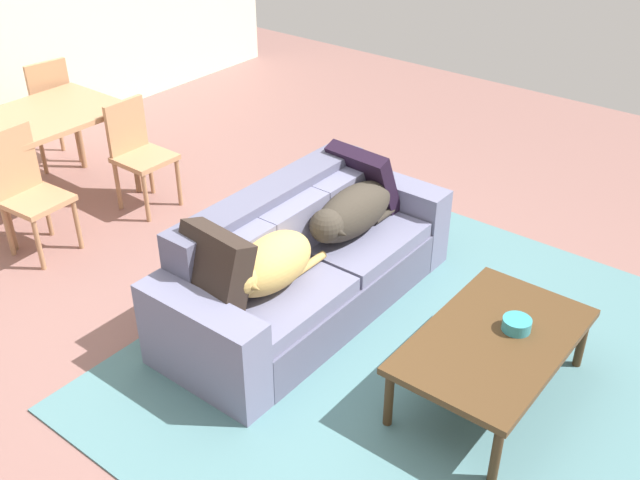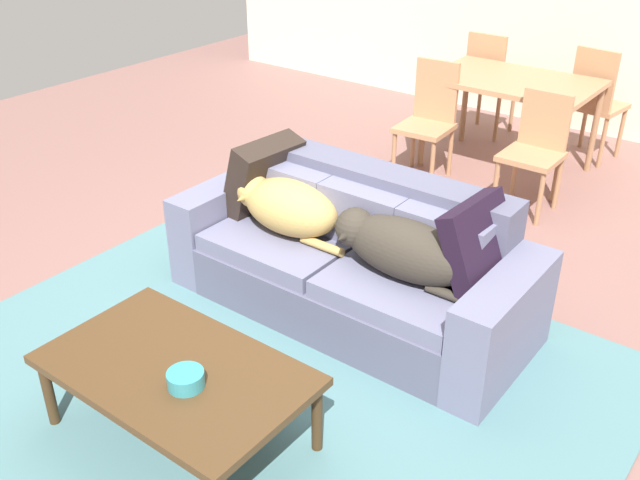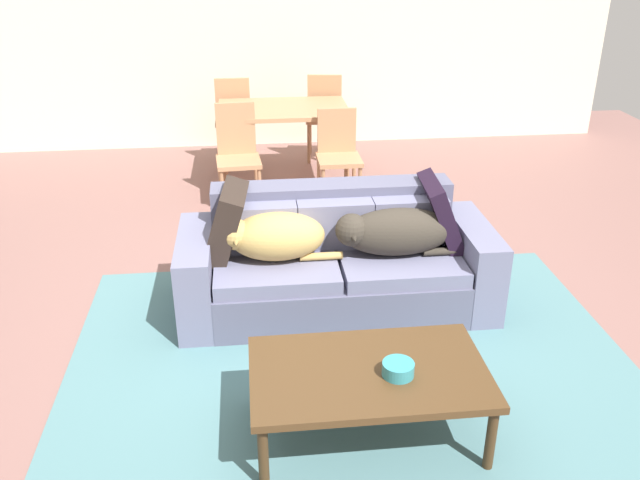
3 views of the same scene
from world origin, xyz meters
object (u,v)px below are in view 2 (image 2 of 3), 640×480
(dog_on_left_cushion, at_px, (286,206))
(dining_chair_near_right, at_px, (536,147))
(throw_pillow_by_left_arm, at_px, (263,177))
(dining_chair_far_left, at_px, (488,79))
(dog_on_right_cushion, at_px, (400,247))
(couch, at_px, (354,262))
(dining_table, at_px, (513,88))
(throw_pillow_by_right_arm, at_px, (481,247))
(dining_chair_near_left, at_px, (429,116))
(bowl_on_coffee_table, at_px, (186,379))
(dining_chair_far_right, at_px, (596,99))
(coffee_table, at_px, (176,374))

(dog_on_left_cushion, relative_size, dining_chair_near_right, 0.91)
(throw_pillow_by_left_arm, xyz_separation_m, dining_chair_far_left, (0.03, 3.06, -0.10))
(dining_chair_near_right, bearing_deg, dog_on_right_cushion, -87.82)
(dog_on_right_cushion, relative_size, throw_pillow_by_left_arm, 1.94)
(couch, xyz_separation_m, dining_table, (-0.20, 2.49, 0.38))
(throw_pillow_by_right_arm, relative_size, dining_chair_near_right, 0.55)
(dining_chair_near_right, bearing_deg, dining_chair_far_left, 128.21)
(dog_on_left_cushion, distance_m, dining_chair_near_left, 2.08)
(dining_table, bearing_deg, throw_pillow_by_left_arm, -102.26)
(throw_pillow_by_left_arm, relative_size, bowl_on_coffee_table, 2.98)
(dog_on_left_cushion, xyz_separation_m, dining_chair_near_right, (0.70, 1.98, -0.09))
(dog_on_left_cushion, relative_size, dog_on_right_cushion, 0.86)
(throw_pillow_by_left_arm, relative_size, dining_chair_near_right, 0.54)
(bowl_on_coffee_table, height_order, dining_chair_far_right, dining_chair_far_right)
(dining_chair_far_left, bearing_deg, dining_chair_near_right, 127.93)
(couch, relative_size, bowl_on_coffee_table, 13.24)
(coffee_table, bearing_deg, throw_pillow_by_right_arm, 62.07)
(dog_on_right_cushion, xyz_separation_m, dining_chair_near_left, (-1.01, 2.09, -0.07))
(throw_pillow_by_left_arm, bearing_deg, dining_chair_near_right, 61.54)
(bowl_on_coffee_table, relative_size, dining_chair_near_left, 0.17)
(couch, distance_m, dining_chair_far_right, 3.12)
(dog_on_right_cushion, bearing_deg, dining_table, 102.18)
(coffee_table, distance_m, dining_chair_near_left, 3.38)
(dog_on_left_cushion, relative_size, dining_chair_far_right, 0.81)
(dog_on_left_cushion, xyz_separation_m, dining_chair_far_left, (-0.27, 3.20, -0.04))
(dog_on_left_cushion, relative_size, throw_pillow_by_left_arm, 1.67)
(throw_pillow_by_left_arm, distance_m, dining_chair_near_left, 1.93)
(dining_chair_far_right, bearing_deg, dog_on_right_cushion, 98.87)
(couch, height_order, dining_chair_near_left, dining_chair_near_left)
(coffee_table, height_order, dining_chair_far_right, dining_chair_far_right)
(coffee_table, height_order, dining_table, dining_table)
(dog_on_left_cushion, distance_m, throw_pillow_by_left_arm, 0.34)
(coffee_table, relative_size, bowl_on_coffee_table, 7.48)
(dog_on_right_cushion, height_order, dining_chair_far_right, dining_chair_far_right)
(dining_table, height_order, dining_chair_near_right, dining_chair_near_right)
(bowl_on_coffee_table, xyz_separation_m, dining_chair_near_left, (-0.78, 3.38, 0.06))
(dog_on_left_cushion, height_order, dog_on_right_cushion, dog_on_right_cushion)
(dining_chair_far_right, bearing_deg, bowl_on_coffee_table, 95.49)
(dining_chair_near_right, bearing_deg, dining_table, 128.09)
(throw_pillow_by_left_arm, xyz_separation_m, dining_table, (0.53, 2.43, 0.07))
(throw_pillow_by_left_arm, bearing_deg, dining_chair_far_left, 89.45)
(dog_on_left_cushion, bearing_deg, throw_pillow_by_left_arm, 155.14)
(couch, height_order, dining_chair_near_right, dining_chair_near_right)
(throw_pillow_by_left_arm, bearing_deg, throw_pillow_by_right_arm, -0.17)
(throw_pillow_by_left_arm, xyz_separation_m, coffee_table, (0.71, -1.40, -0.26))
(dog_on_left_cushion, height_order, throw_pillow_by_right_arm, throw_pillow_by_right_arm)
(throw_pillow_by_right_arm, xyz_separation_m, bowl_on_coffee_table, (-0.61, -1.45, -0.19))
(dog_on_left_cushion, distance_m, dining_chair_near_right, 2.10)
(couch, distance_m, dog_on_left_cushion, 0.51)
(dining_chair_near_left, xyz_separation_m, dining_chair_near_right, (0.93, -0.08, -0.02))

